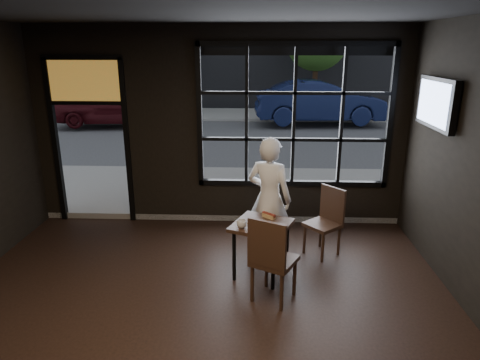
{
  "coord_description": "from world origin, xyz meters",
  "views": [
    {
      "loc": [
        0.63,
        -3.26,
        2.88
      ],
      "look_at": [
        0.4,
        2.2,
        1.15
      ],
      "focal_mm": 32.0,
      "sensor_mm": 36.0,
      "label": 1
    }
  ],
  "objects_px": {
    "chair_near": "(274,258)",
    "man": "(269,199)",
    "navy_car": "(320,102)",
    "cafe_table": "(261,249)"
  },
  "relations": [
    {
      "from": "chair_near",
      "to": "man",
      "type": "bearing_deg",
      "value": -60.52
    },
    {
      "from": "man",
      "to": "navy_car",
      "type": "bearing_deg",
      "value": -78.29
    },
    {
      "from": "cafe_table",
      "to": "chair_near",
      "type": "distance_m",
      "value": 0.58
    },
    {
      "from": "cafe_table",
      "to": "man",
      "type": "distance_m",
      "value": 0.74
    },
    {
      "from": "navy_car",
      "to": "man",
      "type": "bearing_deg",
      "value": 164.66
    },
    {
      "from": "man",
      "to": "navy_car",
      "type": "xyz_separation_m",
      "value": [
        2.1,
        10.48,
        0.02
      ]
    },
    {
      "from": "cafe_table",
      "to": "navy_car",
      "type": "height_order",
      "value": "navy_car"
    },
    {
      "from": "cafe_table",
      "to": "man",
      "type": "xyz_separation_m",
      "value": [
        0.11,
        0.54,
        0.5
      ]
    },
    {
      "from": "man",
      "to": "navy_car",
      "type": "distance_m",
      "value": 10.69
    },
    {
      "from": "chair_near",
      "to": "cafe_table",
      "type": "bearing_deg",
      "value": -47.45
    }
  ]
}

